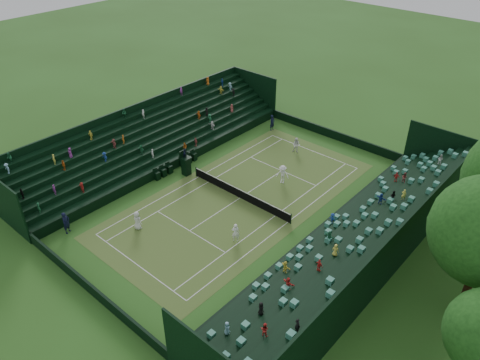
# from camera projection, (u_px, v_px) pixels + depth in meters

# --- Properties ---
(ground) EXTENTS (160.00, 160.00, 0.00)m
(ground) POSITION_uv_depth(u_px,v_px,m) (240.00, 198.00, 43.25)
(ground) COLOR #2B561B
(ground) RESTS_ON ground
(court_surface) EXTENTS (12.97, 26.77, 0.01)m
(court_surface) POSITION_uv_depth(u_px,v_px,m) (240.00, 198.00, 43.25)
(court_surface) COLOR #357426
(court_surface) RESTS_ON ground
(perimeter_wall_north) EXTENTS (17.17, 0.20, 1.00)m
(perimeter_wall_north) POSITION_uv_depth(u_px,v_px,m) (333.00, 134.00, 52.99)
(perimeter_wall_north) COLOR black
(perimeter_wall_north) RESTS_ON ground
(perimeter_wall_south) EXTENTS (17.17, 0.20, 1.00)m
(perimeter_wall_south) POSITION_uv_depth(u_px,v_px,m) (91.00, 289.00, 32.98)
(perimeter_wall_south) COLOR black
(perimeter_wall_south) RESTS_ON ground
(perimeter_wall_east) EXTENTS (0.20, 31.77, 1.00)m
(perimeter_wall_east) POSITION_uv_depth(u_px,v_px,m) (318.00, 233.00, 38.26)
(perimeter_wall_east) COLOR black
(perimeter_wall_east) RESTS_ON ground
(perimeter_wall_west) EXTENTS (0.20, 31.77, 1.00)m
(perimeter_wall_west) POSITION_uv_depth(u_px,v_px,m) (178.00, 163.00, 47.70)
(perimeter_wall_west) COLOR black
(perimeter_wall_west) RESTS_ON ground
(north_grandstand) EXTENTS (6.60, 32.00, 4.90)m
(north_grandstand) POSITION_uv_depth(u_px,v_px,m) (365.00, 245.00, 35.37)
(north_grandstand) COLOR black
(north_grandstand) RESTS_ON ground
(south_grandstand) EXTENTS (6.60, 32.00, 4.90)m
(south_grandstand) POSITION_uv_depth(u_px,v_px,m) (150.00, 141.00, 49.45)
(south_grandstand) COLOR black
(south_grandstand) RESTS_ON ground
(tennis_net) EXTENTS (11.67, 0.10, 1.06)m
(tennis_net) POSITION_uv_depth(u_px,v_px,m) (240.00, 193.00, 42.97)
(tennis_net) COLOR black
(tennis_net) RESTS_ON ground
(umpire_chair) EXTENTS (0.92, 0.92, 2.89)m
(umpire_chair) POSITION_uv_depth(u_px,v_px,m) (186.00, 164.00, 46.09)
(umpire_chair) COLOR black
(umpire_chair) RESTS_ON ground
(courtside_chairs) EXTENTS (0.54, 5.51, 1.16)m
(courtside_chairs) POSITION_uv_depth(u_px,v_px,m) (176.00, 166.00, 47.31)
(courtside_chairs) COLOR black
(courtside_chairs) RESTS_ON ground
(player_near_west) EXTENTS (0.89, 0.62, 1.72)m
(player_near_west) POSITION_uv_depth(u_px,v_px,m) (137.00, 220.00, 39.03)
(player_near_west) COLOR silver
(player_near_west) RESTS_ON ground
(player_near_east) EXTENTS (0.75, 0.72, 1.73)m
(player_near_east) POSITION_uv_depth(u_px,v_px,m) (236.00, 233.00, 37.69)
(player_near_east) COLOR white
(player_near_east) RESTS_ON ground
(player_far_west) EXTENTS (1.01, 0.92, 1.69)m
(player_far_west) POSITION_uv_depth(u_px,v_px,m) (296.00, 145.00, 50.07)
(player_far_west) COLOR white
(player_far_west) RESTS_ON ground
(player_far_east) EXTENTS (1.40, 1.12, 1.90)m
(player_far_east) POSITION_uv_depth(u_px,v_px,m) (283.00, 174.00, 44.95)
(player_far_east) COLOR white
(player_far_east) RESTS_ON ground
(line_judge_north) EXTENTS (0.48, 0.71, 1.90)m
(line_judge_north) POSITION_uv_depth(u_px,v_px,m) (272.00, 123.00, 54.49)
(line_judge_north) COLOR black
(line_judge_north) RESTS_ON ground
(line_judge_south) EXTENTS (0.71, 0.85, 1.98)m
(line_judge_south) POSITION_uv_depth(u_px,v_px,m) (66.00, 223.00, 38.56)
(line_judge_south) COLOR black
(line_judge_south) RESTS_ON ground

